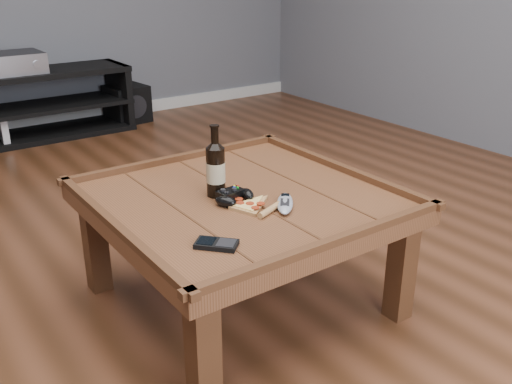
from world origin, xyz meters
TOP-DOWN VIEW (x-y plane):
  - ground at (0.00, 0.00)m, footprint 6.00×6.00m
  - baseboard at (0.00, 2.99)m, footprint 5.00×0.02m
  - coffee_table at (0.00, 0.00)m, footprint 1.03×1.03m
  - media_console at (0.00, 2.75)m, footprint 1.40×0.45m
  - beer_bottle at (-0.07, 0.06)m, footprint 0.07×0.07m
  - game_controller at (-0.05, -0.03)m, footprint 0.17×0.12m
  - pizza_slice at (-0.03, -0.12)m, footprint 0.20×0.25m
  - smartphone at (-0.28, -0.29)m, footprint 0.14×0.14m
  - remote_control at (0.07, -0.17)m, footprint 0.16×0.18m
  - av_receiver at (-0.11, 2.74)m, footprint 0.41×0.35m
  - subwoofer at (0.75, 2.80)m, footprint 0.33×0.33m
  - game_console at (-0.26, 2.66)m, footprint 0.11×0.19m

SIDE VIEW (x-z plane):
  - ground at x=0.00m, z-range 0.00..0.00m
  - baseboard at x=0.00m, z-range 0.00..0.10m
  - game_console at x=-0.26m, z-range -0.01..0.22m
  - subwoofer at x=0.75m, z-range 0.00..0.30m
  - media_console at x=0.00m, z-range 0.00..0.50m
  - coffee_table at x=0.00m, z-range 0.15..0.63m
  - pizza_slice at x=-0.03m, z-range 0.45..0.47m
  - smartphone at x=-0.28m, z-range 0.45..0.47m
  - remote_control at x=0.07m, z-range 0.45..0.48m
  - game_controller at x=-0.05m, z-range 0.45..0.49m
  - beer_bottle at x=-0.07m, z-range 0.42..0.69m
  - av_receiver at x=-0.11m, z-range 0.50..0.64m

